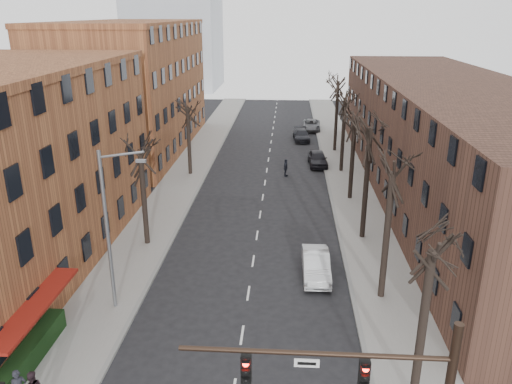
# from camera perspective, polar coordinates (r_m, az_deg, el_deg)

# --- Properties ---
(sidewalk_left) EXTENTS (4.00, 90.00, 0.15)m
(sidewalk_left) POSITION_cam_1_polar(r_m,az_deg,el_deg) (51.56, -7.73, 2.40)
(sidewalk_left) COLOR gray
(sidewalk_left) RESTS_ON ground
(sidewalk_right) EXTENTS (4.00, 90.00, 0.15)m
(sidewalk_right) POSITION_cam_1_polar(r_m,az_deg,el_deg) (50.91, 10.23, 2.03)
(sidewalk_right) COLOR gray
(sidewalk_right) RESTS_ON ground
(building_left_far) EXTENTS (12.00, 28.00, 14.00)m
(building_left_far) POSITION_cam_1_polar(r_m,az_deg,el_deg) (60.56, -13.96, 11.33)
(building_left_far) COLOR brown
(building_left_far) RESTS_ON ground
(building_right) EXTENTS (12.00, 50.00, 10.00)m
(building_right) POSITION_cam_1_polar(r_m,az_deg,el_deg) (46.55, 21.12, 5.62)
(building_right) COLOR #482D22
(building_right) RESTS_ON ground
(awning_left) EXTENTS (1.20, 7.00, 0.15)m
(awning_left) POSITION_cam_1_polar(r_m,az_deg,el_deg) (27.16, -23.11, -16.52)
(awning_left) COLOR maroon
(awning_left) RESTS_ON ground
(hedge) EXTENTS (0.80, 6.00, 1.00)m
(hedge) POSITION_cam_1_polar(r_m,az_deg,el_deg) (26.13, -24.49, -16.56)
(hedge) COLOR black
(hedge) RESTS_ON sidewalk_left
(tree_right_b) EXTENTS (5.20, 5.20, 10.80)m
(tree_right_b) POSITION_cam_1_polar(r_m,az_deg,el_deg) (30.03, 14.04, -11.65)
(tree_right_b) COLOR black
(tree_right_b) RESTS_ON ground
(tree_right_c) EXTENTS (5.20, 5.20, 11.60)m
(tree_right_c) POSITION_cam_1_polar(r_m,az_deg,el_deg) (37.00, 12.00, -5.19)
(tree_right_c) COLOR black
(tree_right_c) RESTS_ON ground
(tree_right_d) EXTENTS (5.20, 5.20, 10.00)m
(tree_right_d) POSITION_cam_1_polar(r_m,az_deg,el_deg) (44.31, 10.64, -0.82)
(tree_right_d) COLOR black
(tree_right_d) RESTS_ON ground
(tree_right_e) EXTENTS (5.20, 5.20, 10.80)m
(tree_right_e) POSITION_cam_1_polar(r_m,az_deg,el_deg) (51.83, 9.67, 2.30)
(tree_right_e) COLOR black
(tree_right_e) RESTS_ON ground
(tree_right_f) EXTENTS (5.20, 5.20, 11.60)m
(tree_right_f) POSITION_cam_1_polar(r_m,az_deg,el_deg) (59.48, 8.95, 4.62)
(tree_right_f) COLOR black
(tree_right_f) RESTS_ON ground
(tree_left_a) EXTENTS (5.20, 5.20, 9.50)m
(tree_left_a) POSITION_cam_1_polar(r_m,az_deg,el_deg) (36.11, -12.28, -5.87)
(tree_left_a) COLOR black
(tree_left_a) RESTS_ON ground
(tree_left_b) EXTENTS (5.20, 5.20, 9.50)m
(tree_left_b) POSITION_cam_1_polar(r_m,az_deg,el_deg) (50.57, -7.50, 1.97)
(tree_left_b) COLOR black
(tree_left_b) RESTS_ON ground
(streetlight) EXTENTS (2.45, 0.22, 9.03)m
(streetlight) POSITION_cam_1_polar(r_m,az_deg,el_deg) (26.99, -16.36, -3.62)
(streetlight) COLOR slate
(streetlight) RESTS_ON ground
(silver_sedan) EXTENTS (1.69, 4.64, 1.52)m
(silver_sedan) POSITION_cam_1_polar(r_m,az_deg,el_deg) (31.21, 6.87, -8.27)
(silver_sedan) COLOR silver
(silver_sedan) RESTS_ON ground
(parked_car_near) EXTENTS (2.12, 4.73, 1.58)m
(parked_car_near) POSITION_cam_1_polar(r_m,az_deg,el_deg) (53.37, 7.06, 3.83)
(parked_car_near) COLOR black
(parked_car_near) RESTS_ON ground
(parked_car_mid) EXTENTS (2.25, 4.80, 1.36)m
(parked_car_mid) POSITION_cam_1_polar(r_m,az_deg,el_deg) (63.92, 5.20, 6.48)
(parked_car_mid) COLOR black
(parked_car_mid) RESTS_ON ground
(parked_car_far) EXTENTS (2.57, 5.25, 1.44)m
(parked_car_far) POSITION_cam_1_polar(r_m,az_deg,el_deg) (69.79, 6.35, 7.61)
(parked_car_far) COLOR #56585E
(parked_car_far) RESTS_ON ground
(pedestrian_crossing) EXTENTS (0.64, 1.10, 1.76)m
(pedestrian_crossing) POSITION_cam_1_polar(r_m,az_deg,el_deg) (49.48, 3.41, 2.77)
(pedestrian_crossing) COLOR black
(pedestrian_crossing) RESTS_ON ground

